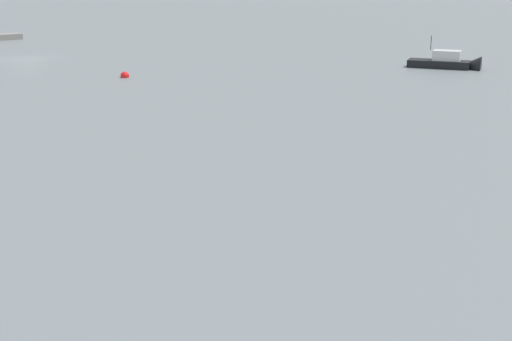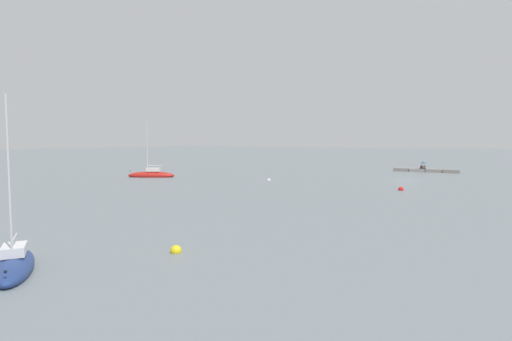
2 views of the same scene
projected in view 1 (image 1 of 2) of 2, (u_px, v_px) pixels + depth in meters
ground_plane at (25, 59)px, 56.58m from camera, size 500.00×500.00×0.00m
motorboat_black_near at (451, 64)px, 51.42m from camera, size 4.12×5.37×2.97m
mooring_buoy_far at (125, 76)px, 47.20m from camera, size 0.60×0.60×0.60m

